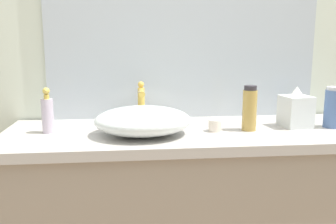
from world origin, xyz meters
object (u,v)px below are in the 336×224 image
(sink_basin, at_px, (143,121))
(perfume_bottle, at_px, (250,109))
(tissue_box, at_px, (296,109))
(lotion_bottle, at_px, (333,107))
(soap_dispenser, at_px, (48,114))
(candle_jar, at_px, (215,126))

(sink_basin, relative_size, perfume_bottle, 2.05)
(sink_basin, bearing_deg, tissue_box, 5.95)
(tissue_box, bearing_deg, sink_basin, -174.05)
(lotion_bottle, bearing_deg, sink_basin, -177.18)
(sink_basin, bearing_deg, soap_dispenser, 170.23)
(sink_basin, xyz_separation_m, perfume_bottle, (0.43, 0.02, 0.03))
(sink_basin, xyz_separation_m, soap_dispenser, (-0.37, 0.06, 0.02))
(soap_dispenser, xyz_separation_m, perfume_bottle, (0.81, -0.04, 0.01))
(perfume_bottle, bearing_deg, candle_jar, -178.73)
(candle_jar, bearing_deg, lotion_bottle, 2.07)
(perfume_bottle, height_order, tissue_box, perfume_bottle)
(lotion_bottle, xyz_separation_m, perfume_bottle, (-0.37, -0.02, 0.00))
(perfume_bottle, xyz_separation_m, tissue_box, (0.22, 0.04, -0.02))
(lotion_bottle, height_order, perfume_bottle, perfume_bottle)
(perfume_bottle, relative_size, candle_jar, 3.39)
(lotion_bottle, distance_m, perfume_bottle, 0.37)
(sink_basin, height_order, lotion_bottle, lotion_bottle)
(tissue_box, height_order, candle_jar, tissue_box)
(soap_dispenser, bearing_deg, lotion_bottle, -1.22)
(sink_basin, height_order, candle_jar, sink_basin)
(lotion_bottle, bearing_deg, soap_dispenser, 178.78)
(soap_dispenser, relative_size, perfume_bottle, 0.99)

